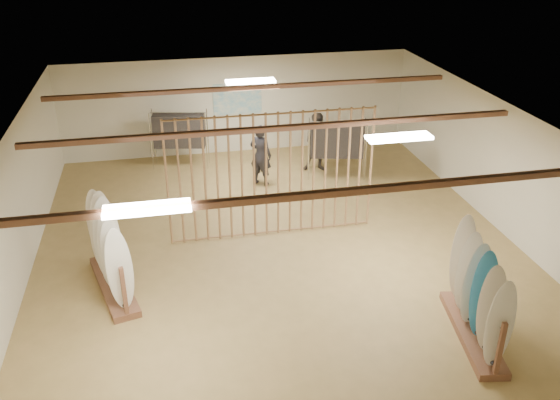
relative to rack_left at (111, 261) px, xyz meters
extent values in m
plane|color=tan|center=(3.35, 0.70, -0.61)|extent=(12.00, 12.00, 0.00)
plane|color=#9B9992|center=(3.35, 0.70, 2.19)|extent=(12.00, 12.00, 0.00)
plane|color=silver|center=(3.35, 6.70, 0.79)|extent=(12.00, 0.00, 12.00)
plane|color=silver|center=(-1.65, 0.70, 0.79)|extent=(0.00, 12.00, 12.00)
plane|color=silver|center=(8.35, 0.70, 0.79)|extent=(0.00, 12.00, 12.00)
cube|color=brown|center=(3.35, 0.70, 2.11)|extent=(9.50, 6.12, 0.10)
cube|color=white|center=(3.35, 0.70, 2.13)|extent=(1.20, 0.35, 0.06)
cylinder|color=#A47950|center=(1.15, 1.50, 0.79)|extent=(0.05, 0.05, 2.78)
cylinder|color=#A47950|center=(1.41, 1.50, 0.79)|extent=(0.05, 0.05, 2.78)
cylinder|color=#A47950|center=(1.67, 1.50, 0.79)|extent=(0.05, 0.05, 2.78)
cylinder|color=#A47950|center=(1.93, 1.50, 0.79)|extent=(0.05, 0.05, 2.78)
cylinder|color=#A47950|center=(2.19, 1.50, 0.79)|extent=(0.05, 0.05, 2.78)
cylinder|color=#A47950|center=(2.45, 1.50, 0.79)|extent=(0.05, 0.05, 2.78)
cylinder|color=#A47950|center=(2.70, 1.50, 0.79)|extent=(0.05, 0.05, 2.78)
cylinder|color=#A47950|center=(2.96, 1.50, 0.79)|extent=(0.05, 0.05, 2.78)
cylinder|color=#A47950|center=(3.22, 1.50, 0.79)|extent=(0.05, 0.05, 2.78)
cylinder|color=#A47950|center=(3.48, 1.50, 0.79)|extent=(0.05, 0.05, 2.78)
cylinder|color=#A47950|center=(3.74, 1.50, 0.79)|extent=(0.05, 0.05, 2.78)
cylinder|color=#A47950|center=(4.00, 1.50, 0.79)|extent=(0.05, 0.05, 2.78)
cylinder|color=#A47950|center=(4.26, 1.50, 0.79)|extent=(0.05, 0.05, 2.78)
cylinder|color=#A47950|center=(4.52, 1.50, 0.79)|extent=(0.05, 0.05, 2.78)
cylinder|color=#A47950|center=(4.78, 1.50, 0.79)|extent=(0.05, 0.05, 2.78)
cylinder|color=#A47950|center=(5.03, 1.50, 0.79)|extent=(0.05, 0.05, 2.78)
cylinder|color=#A47950|center=(5.29, 1.50, 0.79)|extent=(0.05, 0.05, 2.78)
cylinder|color=#A47950|center=(5.55, 1.50, 0.79)|extent=(0.05, 0.05, 2.78)
cube|color=#389AC7|center=(3.35, 6.68, 0.99)|extent=(1.40, 0.03, 0.90)
cube|color=brown|center=(0.00, 0.00, -0.54)|extent=(1.04, 2.27, 0.13)
cylinder|color=black|center=(0.00, 0.00, 0.28)|extent=(0.56, 2.10, 0.01)
ellipsoid|color=white|center=(0.23, -0.88, 0.35)|extent=(0.43, 0.16, 1.65)
ellipsoid|color=white|center=(0.14, -0.53, 0.35)|extent=(0.43, 0.16, 1.65)
ellipsoid|color=white|center=(0.05, -0.18, 0.35)|extent=(0.43, 0.16, 1.65)
ellipsoid|color=white|center=(-0.05, 0.18, 0.35)|extent=(0.43, 0.16, 1.65)
ellipsoid|color=silver|center=(-0.14, 0.53, 0.35)|extent=(0.43, 0.16, 1.65)
ellipsoid|color=silver|center=(-0.23, 0.88, 0.35)|extent=(0.43, 0.16, 1.65)
cube|color=brown|center=(5.95, -2.65, -0.54)|extent=(0.86, 2.25, 0.13)
cylinder|color=black|center=(5.95, -2.65, 0.28)|extent=(0.38, 2.12, 0.01)
ellipsoid|color=white|center=(5.79, -3.54, 0.34)|extent=(0.43, 0.13, 1.64)
ellipsoid|color=silver|center=(5.85, -3.18, 0.34)|extent=(0.43, 0.13, 1.64)
ellipsoid|color=#2D8CD1|center=(5.91, -2.83, 0.34)|extent=(0.43, 0.13, 1.64)
ellipsoid|color=silver|center=(5.98, -2.48, 0.34)|extent=(0.43, 0.13, 1.64)
ellipsoid|color=white|center=(6.04, -2.12, 0.34)|extent=(0.43, 0.13, 1.64)
ellipsoid|color=silver|center=(6.10, -1.77, 0.34)|extent=(0.43, 0.13, 1.64)
cylinder|color=silver|center=(1.61, 5.84, 0.94)|extent=(1.48, 0.33, 0.03)
cube|color=black|center=(1.61, 5.84, 0.43)|extent=(1.44, 0.65, 0.91)
cylinder|color=silver|center=(1.61, 5.84, 0.19)|extent=(0.03, 0.03, 1.61)
cylinder|color=silver|center=(5.63, 4.25, 0.92)|extent=(1.45, 0.36, 0.03)
cube|color=black|center=(5.63, 4.25, 0.42)|extent=(1.42, 0.67, 0.90)
cylinder|color=silver|center=(5.63, 4.25, 0.18)|extent=(0.03, 0.03, 1.59)
imported|color=#24242B|center=(3.57, 4.19, 0.30)|extent=(0.80, 0.76, 1.83)
imported|color=#3C342E|center=(5.27, 4.78, 0.31)|extent=(1.04, 0.90, 1.85)
camera|label=1|loc=(1.15, -9.79, 5.79)|focal=38.00mm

